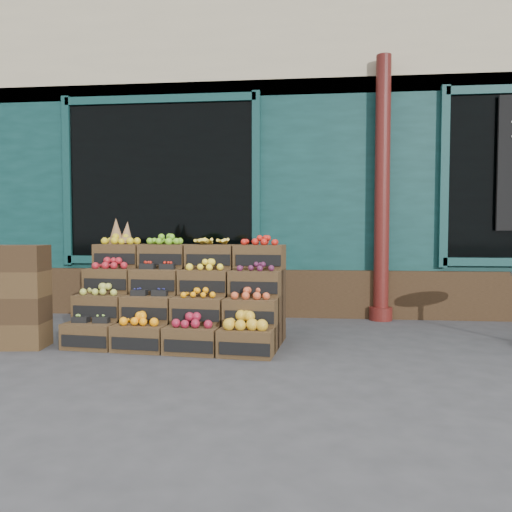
# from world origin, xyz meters

# --- Properties ---
(ground) EXTENTS (60.00, 60.00, 0.00)m
(ground) POSITION_xyz_m (0.00, 0.00, 0.00)
(ground) COLOR #373739
(ground) RESTS_ON ground
(shop_facade) EXTENTS (12.00, 6.24, 4.80)m
(shop_facade) POSITION_xyz_m (0.00, 5.11, 2.40)
(shop_facade) COLOR #0F3634
(shop_facade) RESTS_ON ground
(crate_display) EXTENTS (2.05, 1.13, 1.23)m
(crate_display) POSITION_xyz_m (-0.93, 0.62, 0.38)
(crate_display) COLOR #432F1A
(crate_display) RESTS_ON ground
(spare_crates) EXTENTS (0.52, 0.39, 0.96)m
(spare_crates) POSITION_xyz_m (-2.38, 0.23, 0.48)
(spare_crates) COLOR #432F1A
(spare_crates) RESTS_ON ground
(shopkeeper) EXTENTS (0.71, 0.54, 1.75)m
(shopkeeper) POSITION_xyz_m (-1.89, 2.72, 0.87)
(shopkeeper) COLOR #154921
(shopkeeper) RESTS_ON ground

